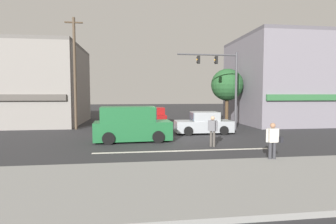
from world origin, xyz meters
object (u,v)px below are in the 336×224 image
Objects in this scene: sedan_waiting_far at (204,124)px; pedestrian_mid_crossing at (213,129)px; street_tree at (227,85)px; sedan_crossing_rightbound at (156,116)px; utility_pole_near_left at (75,72)px; traffic_light_mast at (225,78)px; van_parked_curbside at (131,125)px; pedestrian_foreground_with_bag at (273,140)px.

pedestrian_mid_crossing is at bearing -99.44° from sedan_waiting_far.
street_tree is 11.50m from pedestrian_mid_crossing.
sedan_crossing_rightbound is at bearing 167.08° from street_tree.
traffic_light_mast is (11.87, -1.81, -0.45)m from utility_pole_near_left.
street_tree is at bearing -12.92° from sedan_crossing_rightbound.
van_parked_curbside is 1.14× the size of sedan_crossing_rightbound.
van_parked_curbside is at bearing 135.31° from pedestrian_foreground_with_bag.
pedestrian_mid_crossing reaches higher than sedan_crossing_rightbound.
sedan_crossing_rightbound is (-6.64, 1.52, -3.02)m from street_tree.
sedan_waiting_far is at bearing 25.60° from van_parked_curbside.
utility_pole_near_left is 1.44× the size of traffic_light_mast.
utility_pole_near_left reaches higher than pedestrian_mid_crossing.
pedestrian_foreground_with_bag is 1.00× the size of pedestrian_mid_crossing.
pedestrian_foreground_with_bag is (-3.03, -13.77, -2.78)m from street_tree.
sedan_crossing_rightbound is 11.92m from pedestrian_mid_crossing.
sedan_crossing_rightbound is at bearing 112.63° from sedan_waiting_far.
pedestrian_mid_crossing is (8.92, -8.31, -3.68)m from utility_pole_near_left.
traffic_light_mast is at bearing 29.91° from van_parked_curbside.
traffic_light_mast is 7.83m from pedestrian_mid_crossing.
pedestrian_mid_crossing reaches higher than sedan_waiting_far.
traffic_light_mast reaches higher than pedestrian_foreground_with_bag.
traffic_light_mast is at bearing -8.66° from utility_pole_near_left.
van_parked_curbside is at bearing -138.38° from street_tree.
utility_pole_near_left reaches higher than traffic_light_mast.
utility_pole_near_left is 12.01m from traffic_light_mast.
sedan_waiting_far is at bearing -141.09° from traffic_light_mast.
street_tree reaches higher than sedan_crossing_rightbound.
van_parked_curbside is at bearing -150.09° from traffic_light_mast.
van_parked_curbside is at bearing -154.40° from sedan_waiting_far.
sedan_waiting_far is at bearing 80.56° from pedestrian_mid_crossing.
street_tree is 0.59× the size of utility_pole_near_left.
utility_pole_near_left is at bearing 126.83° from van_parked_curbside.
sedan_crossing_rightbound is (-5.06, 5.23, -3.46)m from traffic_light_mast.
sedan_waiting_far is at bearing -124.44° from street_tree.
van_parked_curbside is 4.95m from pedestrian_mid_crossing.
sedan_crossing_rightbound is at bearing 76.39° from van_parked_curbside.
pedestrian_foreground_with_bag reaches higher than sedan_crossing_rightbound.
pedestrian_foreground_with_bag and pedestrian_mid_crossing have the same top height.
utility_pole_near_left is 16.22m from pedestrian_foreground_with_bag.
pedestrian_foreground_with_bag is at bearing -102.40° from street_tree.
traffic_light_mast reaches higher than van_parked_curbside.
utility_pole_near_left is at bearing 137.03° from pedestrian_mid_crossing.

